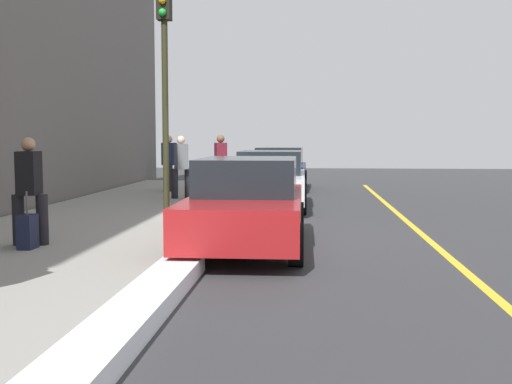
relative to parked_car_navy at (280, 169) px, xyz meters
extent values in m
plane|color=#333335|center=(11.58, 0.04, -0.76)|extent=(56.00, 56.00, 0.00)
cube|color=gray|center=(11.58, -3.26, -0.68)|extent=(28.00, 4.60, 0.15)
cube|color=gold|center=(11.58, 3.24, -0.75)|extent=(28.00, 0.14, 0.01)
cube|color=white|center=(16.67, -0.66, -0.65)|extent=(4.92, 0.56, 0.22)
cylinder|color=black|center=(1.43, 0.82, -0.44)|extent=(0.64, 0.23, 0.64)
cylinder|color=black|center=(1.41, -0.86, -0.44)|extent=(0.64, 0.23, 0.64)
cylinder|color=black|center=(-1.28, 0.86, -0.44)|extent=(0.64, 0.23, 0.64)
cylinder|color=black|center=(-1.31, -0.82, -0.44)|extent=(0.64, 0.23, 0.64)
cube|color=navy|center=(0.06, 0.00, -0.17)|extent=(4.41, 1.87, 0.64)
cube|color=black|center=(-0.16, 0.00, 0.45)|extent=(2.30, 1.64, 0.60)
cylinder|color=black|center=(7.60, 0.90, -0.44)|extent=(0.64, 0.23, 0.64)
cylinder|color=black|center=(7.62, -0.78, -0.44)|extent=(0.64, 0.23, 0.64)
cylinder|color=black|center=(4.68, 0.87, -0.44)|extent=(0.64, 0.23, 0.64)
cylinder|color=black|center=(4.70, -0.81, -0.44)|extent=(0.64, 0.23, 0.64)
cube|color=white|center=(6.15, 0.04, -0.17)|extent=(4.72, 1.85, 0.64)
cube|color=black|center=(5.92, 0.04, 0.45)|extent=(2.46, 1.63, 0.60)
cylinder|color=black|center=(13.80, 0.89, -0.44)|extent=(0.64, 0.23, 0.64)
cylinder|color=black|center=(13.82, -0.79, -0.44)|extent=(0.64, 0.23, 0.64)
cylinder|color=black|center=(10.86, 0.86, -0.44)|extent=(0.64, 0.23, 0.64)
cylinder|color=black|center=(10.87, -0.82, -0.44)|extent=(0.64, 0.23, 0.64)
cube|color=maroon|center=(12.34, 0.03, -0.17)|extent=(4.77, 1.84, 0.64)
cube|color=black|center=(12.10, 0.03, 0.45)|extent=(2.48, 1.62, 0.60)
cylinder|color=black|center=(5.09, -2.37, -0.19)|extent=(0.19, 0.19, 0.83)
cylinder|color=black|center=(5.26, -2.72, -0.19)|extent=(0.19, 0.19, 0.83)
cube|color=slate|center=(5.17, -2.54, 0.58)|extent=(0.56, 0.47, 0.71)
sphere|color=beige|center=(5.17, -2.54, 1.04)|extent=(0.23, 0.23, 0.23)
cylinder|color=black|center=(4.31, -1.73, -0.18)|extent=(0.20, 0.20, 0.85)
cylinder|color=black|center=(4.18, -1.36, -0.18)|extent=(0.20, 0.20, 0.85)
cube|color=maroon|center=(4.24, -1.55, 0.60)|extent=(0.56, 0.44, 0.72)
sphere|color=brown|center=(4.24, -1.55, 1.07)|extent=(0.23, 0.23, 0.23)
cylinder|color=black|center=(2.54, -3.46, -0.19)|extent=(0.20, 0.20, 0.84)
cylinder|color=black|center=(2.93, -3.40, -0.19)|extent=(0.20, 0.20, 0.84)
cube|color=#1E284C|center=(2.73, -3.43, 0.59)|extent=(0.37, 0.52, 0.71)
sphere|color=#D8AD8C|center=(2.73, -3.43, 1.06)|extent=(0.23, 0.23, 0.23)
cylinder|color=black|center=(13.16, -3.17, -0.20)|extent=(0.19, 0.19, 0.81)
cylinder|color=black|center=(13.20, -3.54, -0.20)|extent=(0.19, 0.19, 0.81)
cube|color=black|center=(13.18, -3.36, 0.54)|extent=(0.49, 0.34, 0.69)
sphere|color=tan|center=(13.18, -3.36, 1.00)|extent=(0.22, 0.22, 0.22)
cylinder|color=#2D2D19|center=(10.82, -1.69, 1.36)|extent=(0.12, 0.12, 3.93)
cube|color=black|center=(10.82, -1.69, 3.67)|extent=(0.26, 0.26, 0.70)
sphere|color=orange|center=(10.97, -1.69, 3.66)|extent=(0.14, 0.14, 0.14)
sphere|color=green|center=(10.97, -1.69, 3.44)|extent=(0.14, 0.14, 0.14)
cube|color=#191E38|center=(13.53, -3.25, -0.34)|extent=(0.34, 0.22, 0.53)
cylinder|color=#4C4C4C|center=(13.53, -3.25, 0.10)|extent=(0.03, 0.03, 0.36)
camera|label=1|loc=(22.90, 1.07, 1.09)|focal=44.66mm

